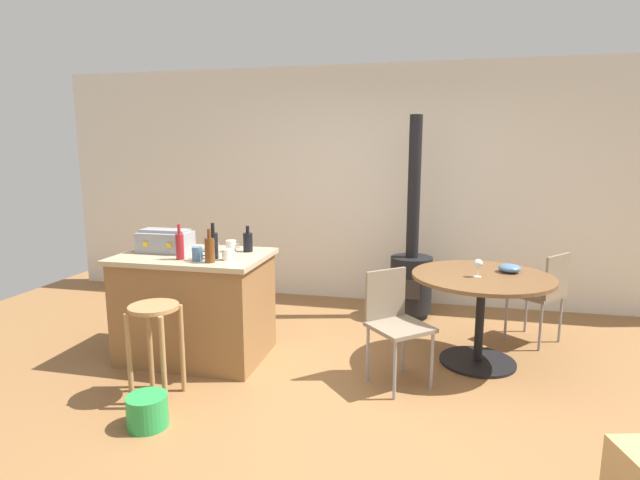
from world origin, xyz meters
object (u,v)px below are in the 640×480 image
bottle_3 (180,246)px  serving_bowl (510,268)px  wine_glass (478,264)px  cup_0 (231,246)px  cup_3 (228,255)px  wood_stove (411,270)px  bottle_1 (213,245)px  folding_chair_far (395,318)px  wooden_stool (155,330)px  folding_chair_near (543,291)px  bottle_0 (248,242)px  cup_1 (198,254)px  bottle_2 (210,250)px  plastic_bucket (147,411)px  toolbox (166,241)px  kitchen_island (196,305)px  dining_table (481,296)px  cup_2 (212,245)px

bottle_3 → serving_bowl: bearing=15.9°
wine_glass → cup_0: bearing=-176.1°
cup_3 → wood_stove: bearing=49.8°
bottle_1 → folding_chair_far: bearing=0.6°
wooden_stool → folding_chair_near: 3.34m
folding_chair_far → serving_bowl: size_ratio=4.76×
wooden_stool → cup_3: size_ratio=5.79×
bottle_0 → wine_glass: size_ratio=1.55×
cup_1 → bottle_1: bearing=46.6°
wood_stove → bottle_2: 2.32m
wooden_stool → plastic_bucket: 0.56m
cup_1 → wine_glass: cup_1 is taller
wooden_stool → folding_chair_near: bearing=30.8°
cup_3 → wine_glass: size_ratio=0.83×
folding_chair_near → toolbox: size_ratio=1.99×
wooden_stool → wood_stove: size_ratio=0.33×
bottle_2 → cup_0: (-0.00, 0.43, -0.05)m
cup_1 → kitchen_island: bearing=123.8°
dining_table → cup_1: bearing=-164.7°
wooden_stool → cup_1: bearing=81.0°
wood_stove → cup_3: size_ratio=17.66×
bottle_2 → kitchen_island: bearing=136.1°
kitchen_island → cup_1: cup_1 is taller
folding_chair_near → cup_1: (-2.79, -1.18, 0.45)m
plastic_bucket → bottle_2: bearing=85.2°
wooden_stool → wine_glass: 2.50m
wine_glass → kitchen_island: bearing=-172.5°
bottle_1 → cup_2: size_ratio=2.69×
bottle_0 → bottle_3: bottle_3 is taller
bottle_3 → bottle_0: bearing=45.0°
toolbox → serving_bowl: (2.85, 0.48, -0.20)m
cup_1 → cup_3: size_ratio=1.00×
cup_1 → wooden_stool: bearing=-99.0°
folding_chair_far → cup_3: 1.39m
wood_stove → bottle_1: size_ratio=7.31×
folding_chair_far → wood_stove: bearing=88.1°
kitchen_island → folding_chair_near: size_ratio=1.44×
kitchen_island → bottle_0: 0.70m
bottle_1 → wood_stove: bearing=46.8°
bottle_0 → wood_stove: bearing=43.6°
kitchen_island → wine_glass: 2.36m
plastic_bucket → bottle_3: bearing=103.0°
kitchen_island → bottle_2: 0.67m
folding_chair_near → wooden_stool: bearing=-149.2°
dining_table → cup_0: (-2.08, -0.21, 0.36)m
bottle_1 → cup_2: 0.39m
toolbox → wood_stove: bearing=35.4°
toolbox → cup_0: (0.54, 0.13, -0.04)m
bottle_1 → bottle_2: bottle_1 is taller
folding_chair_far → cup_2: cup_2 is taller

